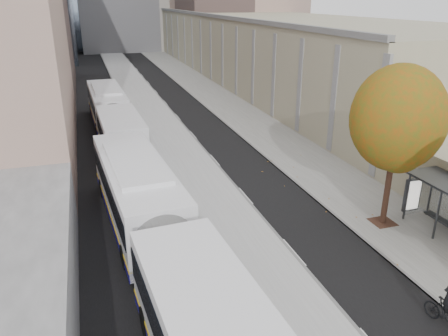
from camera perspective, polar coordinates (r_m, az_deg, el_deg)
name	(u,v)px	position (r m, az deg, el deg)	size (l,w,h in m)	color
bus_platform	(155,121)	(39.28, -9.00, 6.11)	(4.25, 150.00, 0.15)	#ABABAB
sidewalk	(240,114)	(41.19, 2.12, 7.03)	(4.75, 150.00, 0.08)	gray
building_tan	(246,40)	(71.32, 2.96, 16.34)	(18.00, 92.00, 8.00)	tan
tree_c	(398,119)	(20.88, 21.77, 6.01)	(4.20, 4.20, 7.28)	black
bus_near	(158,233)	(17.37, -8.67, -8.35)	(3.93, 18.85, 3.12)	white
bus_far	(112,116)	(35.40, -14.37, 6.63)	(3.20, 17.96, 2.98)	white
cyclist	(448,307)	(16.69, 27.17, -15.88)	(0.73, 1.72, 2.13)	black
distant_car	(106,96)	(47.78, -15.22, 9.04)	(1.50, 3.71, 1.27)	white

